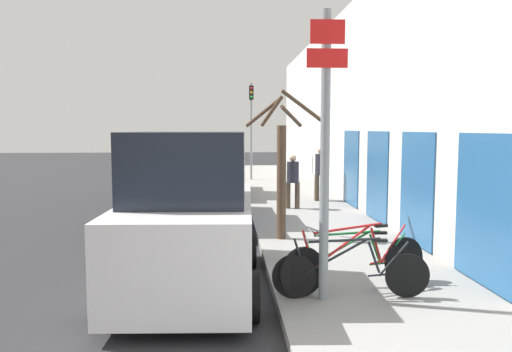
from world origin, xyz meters
TOP-DOWN VIEW (x-y plane):
  - ground_plane at (0.00, 11.20)m, footprint 80.00×80.00m
  - sidewalk_curb at (2.60, 14.00)m, footprint 3.20×32.00m
  - building_facade at (4.35, 13.91)m, footprint 0.23×32.00m
  - signpost at (1.66, 4.30)m, footprint 0.55×0.15m
  - bicycle_0 at (2.06, 4.33)m, footprint 2.24×0.44m
  - bicycle_1 at (2.22, 4.72)m, footprint 2.37×0.87m
  - bicycle_2 at (2.26, 4.92)m, footprint 2.20×0.44m
  - parked_car_0 at (-0.27, 5.22)m, footprint 2.26×4.29m
  - parked_car_1 at (-0.25, 10.64)m, footprint 1.94×4.32m
  - parked_car_2 at (-0.33, 15.89)m, footprint 2.20×4.63m
  - pedestrian_near at (2.30, 12.29)m, footprint 0.42×0.36m
  - pedestrian_far at (3.46, 13.89)m, footprint 0.45×0.40m
  - street_tree at (1.51, 8.26)m, footprint 1.83×0.88m
  - traffic_light at (1.49, 20.87)m, footprint 0.20×0.30m

SIDE VIEW (x-z plane):
  - ground_plane at x=0.00m, z-range 0.00..0.00m
  - sidewalk_curb at x=2.60m, z-range 0.00..0.15m
  - bicycle_2 at x=2.26m, z-range 0.09..0.94m
  - bicycle_0 at x=2.06m, z-range 0.09..0.96m
  - bicycle_1 at x=2.22m, z-range 0.08..1.05m
  - parked_car_1 at x=-0.25m, z-range -0.10..2.13m
  - parked_car_2 at x=-0.33m, z-range -0.10..2.22m
  - pedestrian_near at x=2.30m, z-range 0.28..1.90m
  - parked_car_0 at x=-0.27m, z-range -0.13..2.37m
  - pedestrian_far at x=3.46m, z-range 0.29..2.08m
  - street_tree at x=1.51m, z-range 0.09..3.32m
  - signpost at x=1.66m, z-range 0.27..4.26m
  - traffic_light at x=1.49m, z-range 0.78..5.28m
  - building_facade at x=4.35m, z-range -0.03..6.47m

